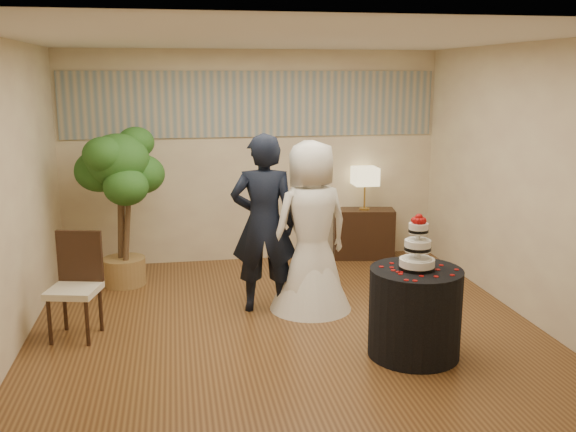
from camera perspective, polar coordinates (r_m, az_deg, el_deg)
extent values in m
cube|color=brown|center=(6.53, -0.25, -9.82)|extent=(5.00, 5.00, 0.00)
cube|color=white|center=(6.06, -0.28, 15.52)|extent=(5.00, 5.00, 0.00)
cube|color=beige|center=(8.59, -3.12, 5.23)|extent=(5.00, 0.06, 2.80)
cube|color=beige|center=(3.77, 6.25, -4.22)|extent=(5.00, 0.06, 2.80)
cube|color=beige|center=(6.23, -23.56, 1.46)|extent=(0.06, 5.00, 2.80)
cube|color=beige|center=(7.01, 20.34, 2.84)|extent=(0.06, 5.00, 2.80)
cube|color=gray|center=(8.51, -3.16, 9.90)|extent=(4.90, 0.02, 0.85)
imported|color=black|center=(6.72, -2.16, -0.68)|extent=(0.75, 0.55, 1.90)
imported|color=white|center=(6.77, 2.06, -0.92)|extent=(1.11, 1.11, 1.82)
cylinder|color=black|center=(5.89, 11.20, -8.40)|extent=(0.91, 0.91, 0.80)
cube|color=black|center=(8.87, 6.74, -1.57)|extent=(0.87, 0.50, 0.68)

